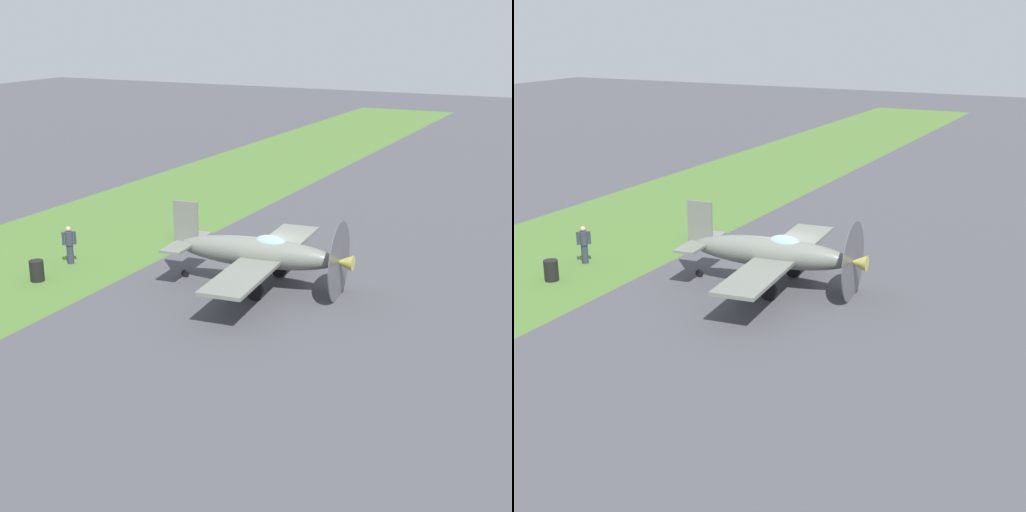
{
  "view_description": "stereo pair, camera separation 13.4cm",
  "coord_description": "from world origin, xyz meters",
  "views": [
    {
      "loc": [
        27.93,
        13.48,
        10.72
      ],
      "look_at": [
        1.93,
        0.47,
        1.32
      ],
      "focal_mm": 52.41,
      "sensor_mm": 36.0,
      "label": 1
    },
    {
      "loc": [
        27.87,
        13.6,
        10.72
      ],
      "look_at": [
        1.93,
        0.47,
        1.32
      ],
      "focal_mm": 52.41,
      "sensor_mm": 36.0,
      "label": 2
    }
  ],
  "objects": [
    {
      "name": "airplane_lead",
      "position": [
        1.92,
        0.63,
        1.47
      ],
      "size": [
        9.87,
        7.82,
        3.5
      ],
      "rotation": [
        0.0,
        0.0,
        0.1
      ],
      "color": "slate",
      "rests_on": "ground"
    },
    {
      "name": "grass_verge",
      "position": [
        0.0,
        -10.54,
        0.0
      ],
      "size": [
        120.0,
        11.0,
        0.01
      ],
      "primitive_type": "cube",
      "color": "#476B2D",
      "rests_on": "ground"
    },
    {
      "name": "supply_crate",
      "position": [
        -2.98,
        -5.98,
        0.32
      ],
      "size": [
        1.26,
        1.26,
        0.64
      ],
      "primitive_type": "cube",
      "rotation": [
        0.0,
        0.0,
        0.64
      ],
      "color": "olive",
      "rests_on": "ground"
    },
    {
      "name": "fuel_drum",
      "position": [
        5.48,
        -8.1,
        0.45
      ],
      "size": [
        0.6,
        0.6,
        0.9
      ],
      "primitive_type": "cylinder",
      "color": "black",
      "rests_on": "ground"
    },
    {
      "name": "ground_plane",
      "position": [
        0.0,
        0.0,
        0.0
      ],
      "size": [
        160.0,
        160.0,
        0.0
      ],
      "primitive_type": "plane",
      "color": "#424247"
    },
    {
      "name": "ground_crew_chief",
      "position": [
        3.01,
        -8.37,
        0.91
      ],
      "size": [
        0.45,
        0.5,
        1.73
      ],
      "rotation": [
        0.0,
        0.0,
        2.29
      ],
      "color": "#2D3342",
      "rests_on": "ground"
    }
  ]
}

